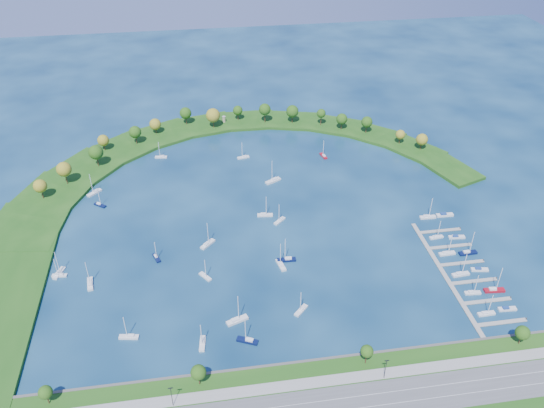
{
  "coord_description": "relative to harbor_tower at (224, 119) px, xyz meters",
  "views": [
    {
      "loc": [
        -33.05,
        -242.39,
        175.29
      ],
      "look_at": [
        5.0,
        5.0,
        4.0
      ],
      "focal_mm": 36.17,
      "sensor_mm": 36.0,
      "label": 1
    }
  ],
  "objects": [
    {
      "name": "moored_boat_6",
      "position": [
        18.64,
        -190.16,
        -3.38
      ],
      "size": [
        7.18,
        7.28,
        11.74
      ],
      "rotation": [
        0.0,
        0.0,
        3.94
      ],
      "color": "silver",
      "rests_on": "ground"
    },
    {
      "name": "docked_boat_7",
      "position": [
        108.76,
        -164.05,
        -3.33
      ],
      "size": [
        9.35,
        3.02,
        13.58
      ],
      "rotation": [
        0.0,
        0.0,
        0.05
      ],
      "color": "#091239",
      "rests_on": "ground"
    },
    {
      "name": "ground",
      "position": [
        12.76,
        -116.25,
        -4.28
      ],
      "size": [
        700.0,
        700.0,
        0.0
      ],
      "primitive_type": "plane",
      "color": "#07213E",
      "rests_on": "ground"
    },
    {
      "name": "moored_boat_12",
      "position": [
        -45.17,
        -144.08,
        -3.41
      ],
      "size": [
        4.43,
        7.45,
        10.58
      ],
      "rotation": [
        0.0,
        0.0,
        5.07
      ],
      "color": "#091239",
      "rests_on": "ground"
    },
    {
      "name": "breakwater",
      "position": [
        -33.56,
        -67.54,
        -3.29
      ],
      "size": [
        286.74,
        247.64,
        2.0
      ],
      "color": "#184713",
      "rests_on": "ground"
    },
    {
      "name": "moored_boat_5",
      "position": [
        -25.28,
        -202.46,
        -3.38
      ],
      "size": [
        3.24,
        8.31,
        11.89
      ],
      "rotation": [
        0.0,
        0.0,
        4.59
      ],
      "color": "silver",
      "rests_on": "ground"
    },
    {
      "name": "docked_boat_11",
      "position": [
        110.62,
        -131.31,
        -3.58
      ],
      "size": [
        9.49,
        2.86,
        1.92
      ],
      "rotation": [
        0.0,
        0.0,
        -0.02
      ],
      "color": "silver",
      "rests_on": "ground"
    },
    {
      "name": "moored_boat_20",
      "position": [
        23.01,
        -81.93,
        -3.28
      ],
      "size": [
        10.21,
        7.23,
        14.8
      ],
      "rotation": [
        0.0,
        0.0,
        3.63
      ],
      "color": "silver",
      "rests_on": "ground"
    },
    {
      "name": "moored_boat_13",
      "position": [
        -75.3,
        -158.71,
        -3.34
      ],
      "size": [
        3.73,
        9.24,
        13.2
      ],
      "rotation": [
        0.0,
        0.0,
        1.71
      ],
      "color": "silver",
      "rests_on": "ground"
    },
    {
      "name": "moored_boat_19",
      "position": [
        -55.42,
        -194.35,
        -3.38
      ],
      "size": [
        8.45,
        3.65,
        12.03
      ],
      "rotation": [
        0.0,
        0.0,
        2.97
      ],
      "color": "silver",
      "rests_on": "ground"
    },
    {
      "name": "moored_boat_17",
      "position": [
        -90.43,
        -150.24,
        -3.42
      ],
      "size": [
        7.23,
        2.88,
        10.34
      ],
      "rotation": [
        0.0,
        0.0,
        3.01
      ],
      "color": "silver",
      "rests_on": "ground"
    },
    {
      "name": "moored_boat_7",
      "position": [
        8.34,
        -50.52,
        -3.39
      ],
      "size": [
        8.11,
        3.61,
        11.53
      ],
      "rotation": [
        0.0,
        0.0,
        3.33
      ],
      "color": "silver",
      "rests_on": "ground"
    },
    {
      "name": "docked_boat_6",
      "position": [
        98.28,
        -162.87,
        -3.37
      ],
      "size": [
        8.52,
        2.78,
        12.37
      ],
      "rotation": [
        0.0,
        0.0,
        0.05
      ],
      "color": "silver",
      "rests_on": "ground"
    },
    {
      "name": "moored_boat_1",
      "position": [
        -77.64,
        -92.43,
        -3.4
      ],
      "size": [
        7.31,
        6.35,
        11.17
      ],
      "rotation": [
        0.0,
        0.0,
        5.62
      ],
      "color": "#091239",
      "rests_on": "ground"
    },
    {
      "name": "docked_boat_3",
      "position": [
        108.76,
        -191.27,
        -3.31
      ],
      "size": [
        9.69,
        3.5,
        13.94
      ],
      "rotation": [
        0.0,
        0.0,
        -0.09
      ],
      "color": "maroon",
      "rests_on": "ground"
    },
    {
      "name": "docked_boat_0",
      "position": [
        98.29,
        -204.5,
        -3.39
      ],
      "size": [
        7.9,
        2.4,
        11.53
      ],
      "rotation": [
        0.0,
        0.0,
        0.03
      ],
      "color": "silver",
      "rests_on": "ground"
    },
    {
      "name": "docked_boat_8",
      "position": [
        98.3,
        -149.42,
        -3.41
      ],
      "size": [
        7.57,
        2.78,
        10.89
      ],
      "rotation": [
        0.0,
        0.0,
        0.1
      ],
      "color": "silver",
      "rests_on": "ground"
    },
    {
      "name": "south_shoreline",
      "position": [
        12.79,
        -239.14,
        -3.28
      ],
      "size": [
        420.0,
        43.1,
        11.6
      ],
      "color": "#184713",
      "rests_on": "ground"
    },
    {
      "name": "moored_boat_9",
      "position": [
        -82.09,
        -79.0,
        -3.33
      ],
      "size": [
        8.38,
        8.39,
        13.61
      ],
      "rotation": [
        0.0,
        0.0,
        3.93
      ],
      "color": "silver",
      "rests_on": "ground"
    },
    {
      "name": "docked_boat_10",
      "position": [
        100.67,
        -131.78,
        -3.35
      ],
      "size": [
        8.83,
        2.68,
        12.89
      ],
      "rotation": [
        0.0,
        0.0,
        -0.03
      ],
      "color": "silver",
      "rests_on": "ground"
    },
    {
      "name": "moored_boat_14",
      "position": [
        -22.04,
        -161.52,
        -3.4
      ],
      "size": [
        6.09,
        7.33,
        11.04
      ],
      "rotation": [
        0.0,
        0.0,
        5.34
      ],
      "color": "silver",
      "rests_on": "ground"
    },
    {
      "name": "docked_boat_4",
      "position": [
        98.27,
        -178.55,
        -3.36
      ],
      "size": [
        8.72,
        3.05,
        12.59
      ],
      "rotation": [
        0.0,
        0.0,
        0.08
      ],
      "color": "silver",
      "rests_on": "ground"
    },
    {
      "name": "moored_boat_18",
      "position": [
        14.82,
        -159.07,
        -3.34
      ],
      "size": [
        4.23,
        9.21,
        13.07
      ],
      "rotation": [
        0.0,
        0.0,
        1.77
      ],
      "color": "silver",
      "rests_on": "ground"
    },
    {
      "name": "moored_boat_10",
      "position": [
        18.26,
        -155.5,
        -3.33
      ],
      "size": [
        9.35,
        3.0,
        13.59
      ],
      "rotation": [
        0.0,
        0.0,
        3.1
      ],
      "color": "#091239",
      "rests_on": "ground"
    },
    {
      "name": "moored_boat_16",
      "position": [
        -90.89,
        -148.66,
        -3.35
      ],
      "size": [
        5.28,
        9.02,
        12.81
      ],
      "rotation": [
        0.0,
        0.0,
        1.22
      ],
      "color": "silver",
      "rests_on": "ground"
    },
    {
      "name": "moored_boat_3",
      "position": [
        -19.52,
        -137.28,
        -3.33
      ],
      "size": [
        8.18,
        8.39,
        13.46
      ],
      "rotation": [
        0.0,
        0.0,
        0.81
      ],
      "color": "silver",
      "rests_on": "ground"
    },
    {
      "name": "moored_boat_11",
      "position": [
        13.02,
        -116.27,
        -3.36
      ],
      "size": [
        8.7,
        3.29,
        12.48
      ],
      "rotation": [
        0.0,
        0.0,
        6.17
      ],
      "color": "silver",
      "rests_on": "ground"
    },
    {
      "name": "moored_boat_4",
      "position": [
        -44.2,
        -42.01,
        -3.39
      ],
      "size": [
        7.93,
        3.06,
        11.36
      ],
      "rotation": [
        0.0,
        0.0,
        3.02
      ],
      "color": "silver",
      "rests_on": "ground"
    },
    {
      "name": "dock_system",
      "position": [
        98.06,
        -177.25,
        -3.93
      ],
      "size": [
        24.28,
        82.0,
        1.6
      ],
      "color": "gray",
      "rests_on": "ground"
    },
    {
      "name": "harbor_tower",
      "position": [
        0.0,
        0.0,
        0.0
      ],
      "size": [
        2.6,
        2.6,
        4.46
      ],
      "color": "gray",
      "rests_on": "breakwater"
    },
    {
      "name": "docked_boat_5",
      "position": [
        108.74,
        -176.69,
        -3.67
      ],
      "size": [
        8.49,
        3.61,
        1.68
      ],
      "rotation": [
        0.0,
        0.0,
        -0.16
      ],
      "color": "silver",
      "rests_on": "ground"
    },
    {
      "name": "breakwater_trees",
      "position": [
        -6.39,
        -28.51,
        6.3
      ],
      "size": [
        241.58,
        92.04,
        14.39
      ],
      "color": "#382314",
      "rests_on": "breakwater"
    },
    {
      "name": "docked_boat_2",
      "position": [
        98.3,
        -191.25,
        -3.4
      ],
      "size": [
        7.62,
        2.76,
        10.97
      ],
      "rotation": [
        0.0,
        0.0,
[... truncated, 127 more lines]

